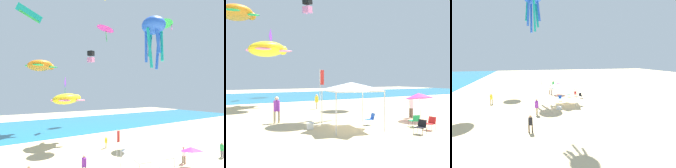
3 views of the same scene
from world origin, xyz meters
The scene contains 17 objects.
ground centered at (0.00, 0.00, -0.05)m, with size 120.00×120.00×0.10m, color #D6BC8C.
ocean_strip centered at (0.00, 30.18, 0.01)m, with size 120.00×24.21×0.02m, color teal.
canopy_tent centered at (-2.80, -0.70, 2.66)m, with size 3.72×3.85×2.96m.
beach_umbrella centered at (3.18, -0.92, 1.90)m, with size 2.12×2.12×2.32m.
folding_chair_right_of_tent centered at (-1.08, -0.50, 0.47)m, with size 0.71×0.63×0.82m.
folding_chair_facing_ocean centered at (1.18, -3.64, 0.47)m, with size 0.70×0.62×0.82m.
folding_chair_near_cooler centered at (-0.21, -4.09, 0.47)m, with size 0.75×0.67×0.82m.
folding_chair_left_of_tent centered at (1.05, -2.48, 0.47)m, with size 0.66×0.74×0.82m.
cooler_box centered at (-5.15, 0.45, 0.20)m, with size 0.66×0.74×0.40m.
banner_flag centered at (-3.46, 2.47, 2.37)m, with size 0.36×0.06×3.94m.
person_near_umbrella centered at (-6.52, 3.33, 1.12)m, with size 0.51×0.45×1.91m.
person_far_stroller centered at (3.64, 0.28, 1.04)m, with size 0.42×0.46×1.77m.
person_by_tent centered at (-0.67, 9.29, 0.92)m, with size 0.37×0.40×1.57m.
kite_turtle_yellow centered at (-4.45, 14.80, 6.64)m, with size 5.64×5.58×2.20m.
kite_box_black centered at (6.23, 28.58, 17.07)m, with size 2.01×1.97×3.06m.
kite_diamond_purple centered at (-1.81, 24.00, 9.62)m, with size 1.06×2.26×3.52m.
kite_turtle_orange centered at (-6.51, 24.94, 13.04)m, with size 6.67×6.62×2.74m.
Camera 2 is at (-11.10, -13.58, 3.17)m, focal length 38.22 mm.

